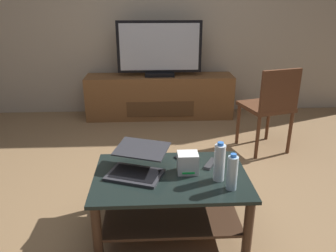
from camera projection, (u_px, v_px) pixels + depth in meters
name	position (u px, v px, depth m)	size (l,w,h in m)	color
ground_plane	(170.00, 202.00, 2.63)	(7.68, 7.68, 0.00)	olive
back_wall	(160.00, 6.00, 4.30)	(6.40, 0.12, 2.80)	#B2A38C
coffee_table	(171.00, 192.00, 2.23)	(1.01, 0.67, 0.43)	black
media_cabinet	(160.00, 96.00, 4.41)	(1.91, 0.41, 0.56)	brown
television	(159.00, 50.00, 4.17)	(1.06, 0.20, 0.69)	black
dining_chair	(271.00, 104.00, 3.31)	(0.54, 0.54, 0.89)	#59331E
laptop	(138.00, 164.00, 2.20)	(0.45, 0.47, 0.16)	#333338
router_box	(188.00, 163.00, 2.20)	(0.14, 0.12, 0.14)	white
water_bottle_near	(219.00, 162.00, 2.09)	(0.07, 0.07, 0.26)	silver
water_bottle_far	(232.00, 173.00, 1.99)	(0.06, 0.06, 0.23)	silver
cell_phone	(184.00, 159.00, 2.39)	(0.07, 0.14, 0.01)	black
tv_remote	(211.00, 164.00, 2.31)	(0.04, 0.16, 0.02)	#2D2D30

